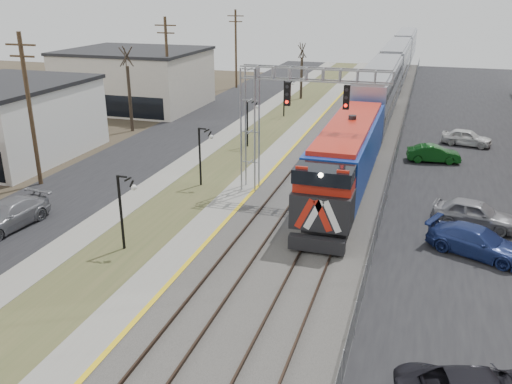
% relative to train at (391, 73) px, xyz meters
% --- Properties ---
extents(street_west, '(7.00, 120.00, 0.04)m').
position_rel_train_xyz_m(street_west, '(-17.00, -29.53, -2.90)').
color(street_west, black).
rests_on(street_west, ground).
extents(sidewalk, '(2.00, 120.00, 0.08)m').
position_rel_train_xyz_m(sidewalk, '(-12.50, -29.53, -2.88)').
color(sidewalk, gray).
rests_on(sidewalk, ground).
extents(grass_median, '(4.00, 120.00, 0.06)m').
position_rel_train_xyz_m(grass_median, '(-9.50, -29.53, -2.89)').
color(grass_median, '#424B28').
rests_on(grass_median, ground).
extents(platform, '(2.00, 120.00, 0.24)m').
position_rel_train_xyz_m(platform, '(-6.50, -29.53, -2.80)').
color(platform, gray).
rests_on(platform, ground).
extents(ballast_bed, '(8.00, 120.00, 0.20)m').
position_rel_train_xyz_m(ballast_bed, '(-1.50, -29.53, -2.82)').
color(ballast_bed, '#595651').
rests_on(ballast_bed, ground).
extents(parking_lot, '(16.00, 120.00, 0.04)m').
position_rel_train_xyz_m(parking_lot, '(10.50, -29.53, -2.90)').
color(parking_lot, black).
rests_on(parking_lot, ground).
extents(platform_edge, '(0.24, 120.00, 0.01)m').
position_rel_train_xyz_m(platform_edge, '(-5.62, -29.53, -2.67)').
color(platform_edge, gold).
rests_on(platform_edge, platform).
extents(track_near, '(1.58, 120.00, 0.15)m').
position_rel_train_xyz_m(track_near, '(-3.50, -29.53, -2.64)').
color(track_near, '#2D2119').
rests_on(track_near, ballast_bed).
extents(track_far, '(1.58, 120.00, 0.15)m').
position_rel_train_xyz_m(track_far, '(-0.00, -29.53, -2.64)').
color(track_far, '#2D2119').
rests_on(track_far, ballast_bed).
extents(train, '(3.00, 85.85, 5.33)m').
position_rel_train_xyz_m(train, '(0.00, 0.00, 0.00)').
color(train, navy).
rests_on(train, ground).
extents(signal_gantry, '(9.00, 1.07, 8.15)m').
position_rel_train_xyz_m(signal_gantry, '(-4.28, -36.54, 2.67)').
color(signal_gantry, gray).
rests_on(signal_gantry, ground).
extents(lampposts, '(0.14, 62.14, 4.00)m').
position_rel_train_xyz_m(lampposts, '(-9.50, -46.25, -0.92)').
color(lampposts, black).
rests_on(lampposts, ground).
extents(utility_poles, '(0.28, 80.28, 10.00)m').
position_rel_train_xyz_m(utility_poles, '(-20.00, -39.53, 2.08)').
color(utility_poles, '#4C3823').
rests_on(utility_poles, ground).
extents(fence, '(0.04, 120.00, 1.60)m').
position_rel_train_xyz_m(fence, '(2.70, -29.53, -2.12)').
color(fence, gray).
rests_on(fence, ground).
extents(bare_trees, '(12.30, 42.30, 5.95)m').
position_rel_train_xyz_m(bare_trees, '(-18.16, -25.62, -0.22)').
color(bare_trees, '#382D23').
rests_on(bare_trees, ground).
extents(car_lot_d, '(5.28, 3.74, 1.42)m').
position_rel_train_xyz_m(car_lot_d, '(7.54, -41.85, -2.21)').
color(car_lot_d, navy).
rests_on(car_lot_d, ground).
extents(car_lot_e, '(4.80, 2.73, 1.54)m').
position_rel_train_xyz_m(car_lot_e, '(7.62, -38.23, -2.15)').
color(car_lot_e, gray).
rests_on(car_lot_e, ground).
extents(car_lot_f, '(4.06, 1.85, 1.29)m').
position_rel_train_xyz_m(car_lot_f, '(5.38, -26.33, -2.27)').
color(car_lot_f, '#0D4513').
rests_on(car_lot_f, ground).
extents(car_street_b, '(2.59, 5.32, 1.49)m').
position_rel_train_xyz_m(car_street_b, '(-16.93, -46.15, -2.17)').
color(car_street_b, slate).
rests_on(car_street_b, ground).
extents(car_lot_g, '(4.27, 2.35, 1.38)m').
position_rel_train_xyz_m(car_lot_g, '(8.02, -20.64, -2.23)').
color(car_lot_g, silver).
rests_on(car_lot_g, ground).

